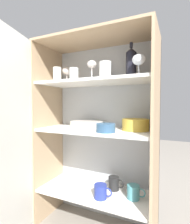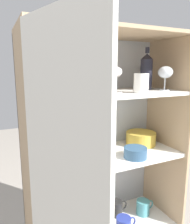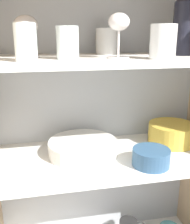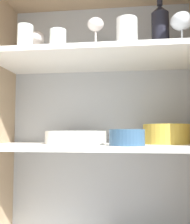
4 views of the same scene
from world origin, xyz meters
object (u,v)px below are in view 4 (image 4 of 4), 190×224
mixing_bowl_large (166,133)px  wine_bottle (160,30)px  plate_stack_white (76,137)px  serving_bowl_small (127,137)px

mixing_bowl_large → wine_bottle: bearing=-112.4°
plate_stack_white → serving_bowl_small: (0.21, -0.13, 0.01)m
wine_bottle → plate_stack_white: bearing=176.9°
wine_bottle → serving_bowl_small: size_ratio=1.91×
wine_bottle → serving_bowl_small: 0.47m
wine_bottle → plate_stack_white: (-0.36, 0.02, -0.44)m
plate_stack_white → mixing_bowl_large: (0.38, 0.04, 0.02)m
mixing_bowl_large → serving_bowl_small: bearing=-134.0°
plate_stack_white → serving_bowl_small: serving_bowl_small is taller
mixing_bowl_large → serving_bowl_small: mixing_bowl_large is taller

